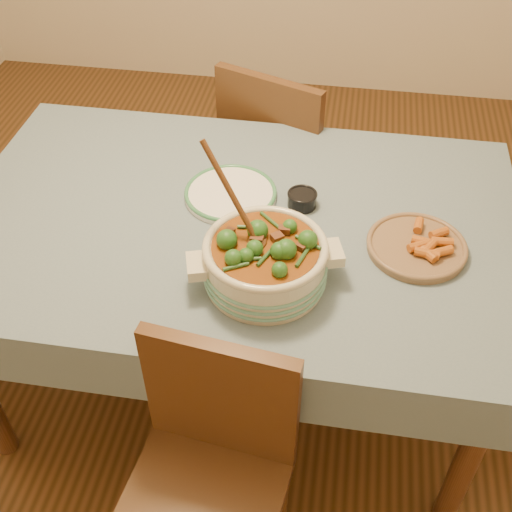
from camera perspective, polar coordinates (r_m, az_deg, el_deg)
The scene contains 8 objects.
floor at distance 2.46m, azimuth -1.40°, elevation -10.27°, with size 4.50×4.50×0.00m, color #432B13.
dining_table at distance 1.96m, azimuth -1.72°, elevation 1.32°, with size 1.68×1.08×0.76m.
stew_casserole at distance 1.65m, azimuth 0.81°, elevation -0.26°, with size 0.41×0.39×0.38m.
white_plate at distance 1.97m, azimuth -2.27°, elevation 5.58°, with size 0.30×0.30×0.02m.
condiment_bowl at distance 1.94m, azimuth 4.12°, elevation 5.12°, with size 0.10×0.10×0.05m.
fried_plate at distance 1.84m, azimuth 14.11°, elevation 0.94°, with size 0.31×0.31×0.05m.
chair_far at distance 2.58m, azimuth 2.23°, elevation 8.78°, with size 0.55×0.55×0.91m.
chair_near at distance 1.71m, azimuth -4.09°, elevation -18.21°, with size 0.44×0.44×0.84m.
Camera 1 is at (0.29, -1.43, 1.98)m, focal length 45.00 mm.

